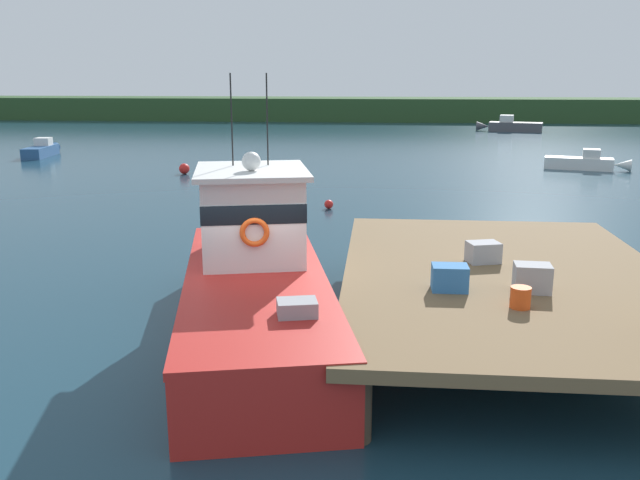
{
  "coord_description": "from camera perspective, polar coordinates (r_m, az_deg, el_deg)",
  "views": [
    {
      "loc": [
        2.41,
        -12.1,
        4.75
      ],
      "look_at": [
        1.2,
        1.32,
        1.4
      ],
      "focal_mm": 37.2,
      "sensor_mm": 36.0,
      "label": 1
    }
  ],
  "objects": [
    {
      "name": "crate_stack_mid_dock",
      "position": [
        13.31,
        13.86,
        -1.02
      ],
      "size": [
        0.7,
        0.58,
        0.4
      ],
      "primitive_type": "cube",
      "rotation": [
        0.0,
        0.0,
        0.27
      ],
      "color": "#9E9EA3",
      "rests_on": "dock"
    },
    {
      "name": "far_shoreline",
      "position": [
        74.22,
        3.34,
        11.2
      ],
      "size": [
        120.0,
        8.0,
        2.4
      ],
      "primitive_type": "cube",
      "color": "#284723",
      "rests_on": "ground"
    },
    {
      "name": "moored_boat_far_left",
      "position": [
        43.88,
        -22.77,
        7.16
      ],
      "size": [
        1.5,
        4.32,
        1.08
      ],
      "color": "#285184",
      "rests_on": "ground"
    },
    {
      "name": "crate_stack_near_edge",
      "position": [
        11.73,
        17.79,
        -3.12
      ],
      "size": [
        0.62,
        0.47,
        0.47
      ],
      "primitive_type": "cube",
      "rotation": [
        0.0,
        0.0,
        -0.06
      ],
      "color": "#9E9EA3",
      "rests_on": "dock"
    },
    {
      "name": "moored_boat_far_right",
      "position": [
        60.96,
        16.09,
        9.41
      ],
      "size": [
        5.64,
        2.51,
        1.41
      ],
      "color": "#4C4C51",
      "rests_on": "ground"
    },
    {
      "name": "mooring_buoy_spare_mooring",
      "position": [
        33.73,
        -11.6,
        6.03
      ],
      "size": [
        0.52,
        0.52,
        0.52
      ],
      "primitive_type": "sphere",
      "color": "red",
      "rests_on": "ground"
    },
    {
      "name": "main_fishing_boat",
      "position": [
        12.75,
        -5.62,
        -3.17
      ],
      "size": [
        4.22,
        9.96,
        4.8
      ],
      "color": "red",
      "rests_on": "ground"
    },
    {
      "name": "ground_plane",
      "position": [
        13.22,
        -5.75,
        -7.17
      ],
      "size": [
        200.0,
        200.0,
        0.0
      ],
      "primitive_type": "plane",
      "color": "#193847"
    },
    {
      "name": "bait_bucket",
      "position": [
        10.88,
        16.86,
        -4.75
      ],
      "size": [
        0.32,
        0.32,
        0.34
      ],
      "primitive_type": "cylinder",
      "color": "#E04C19",
      "rests_on": "dock"
    },
    {
      "name": "moored_boat_outer_mooring",
      "position": [
        37.25,
        21.81,
        6.21
      ],
      "size": [
        4.27,
        1.91,
        1.07
      ],
      "color": "white",
      "rests_on": "ground"
    },
    {
      "name": "crate_single_by_cleat",
      "position": [
        11.46,
        11.09,
        -3.2
      ],
      "size": [
        0.6,
        0.44,
        0.44
      ],
      "primitive_type": "cube",
      "rotation": [
        0.0,
        0.0,
        0.01
      ],
      "color": "#3370B2",
      "rests_on": "dock"
    },
    {
      "name": "mooring_buoy_channel_marker",
      "position": [
        24.32,
        0.76,
        3.09
      ],
      "size": [
        0.33,
        0.33,
        0.33
      ],
      "primitive_type": "sphere",
      "color": "red",
      "rests_on": "ground"
    },
    {
      "name": "dock",
      "position": [
        12.87,
        15.66,
        -3.18
      ],
      "size": [
        6.0,
        9.0,
        1.2
      ],
      "color": "#4C3D2D",
      "rests_on": "ground"
    }
  ]
}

